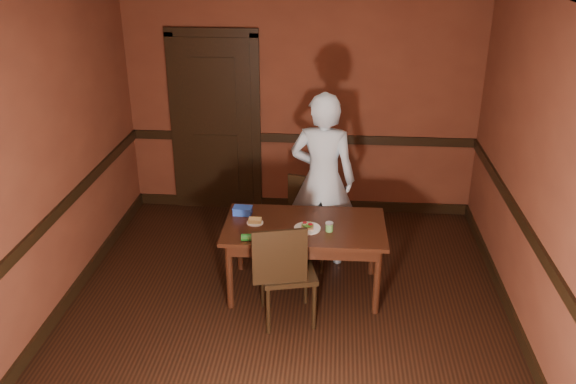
% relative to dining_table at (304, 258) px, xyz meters
% --- Properties ---
extents(floor, '(4.00, 4.50, 0.01)m').
position_rel_dining_table_xyz_m(floor, '(-0.15, -0.44, -0.34)').
color(floor, black).
rests_on(floor, ground).
extents(wall_back, '(4.00, 0.02, 2.70)m').
position_rel_dining_table_xyz_m(wall_back, '(-0.15, 1.81, 1.01)').
color(wall_back, '#5F2C1C').
rests_on(wall_back, ground).
extents(wall_front, '(4.00, 0.02, 2.70)m').
position_rel_dining_table_xyz_m(wall_front, '(-0.15, -2.69, 1.01)').
color(wall_front, '#5F2C1C').
rests_on(wall_front, ground).
extents(wall_left, '(0.02, 4.50, 2.70)m').
position_rel_dining_table_xyz_m(wall_left, '(-2.15, -0.44, 1.01)').
color(wall_left, '#5F2C1C').
rests_on(wall_left, ground).
extents(wall_right, '(0.02, 4.50, 2.70)m').
position_rel_dining_table_xyz_m(wall_right, '(1.85, -0.44, 1.01)').
color(wall_right, '#5F2C1C').
rests_on(wall_right, ground).
extents(dado_back, '(4.00, 0.03, 0.10)m').
position_rel_dining_table_xyz_m(dado_back, '(-0.15, 1.79, 0.56)').
color(dado_back, black).
rests_on(dado_back, ground).
extents(dado_left, '(0.03, 4.50, 0.10)m').
position_rel_dining_table_xyz_m(dado_left, '(-2.13, -0.44, 0.56)').
color(dado_left, black).
rests_on(dado_left, ground).
extents(dado_right, '(0.03, 4.50, 0.10)m').
position_rel_dining_table_xyz_m(dado_right, '(1.84, -0.44, 0.56)').
color(dado_right, black).
rests_on(dado_right, ground).
extents(baseboard_back, '(4.00, 0.03, 0.12)m').
position_rel_dining_table_xyz_m(baseboard_back, '(-0.15, 1.79, -0.28)').
color(baseboard_back, black).
rests_on(baseboard_back, ground).
extents(baseboard_left, '(0.03, 4.50, 0.12)m').
position_rel_dining_table_xyz_m(baseboard_left, '(-2.13, -0.44, -0.28)').
color(baseboard_left, black).
rests_on(baseboard_left, ground).
extents(baseboard_right, '(0.03, 4.50, 0.12)m').
position_rel_dining_table_xyz_m(baseboard_right, '(1.84, -0.44, -0.28)').
color(baseboard_right, black).
rests_on(baseboard_right, ground).
extents(door, '(1.05, 0.07, 2.20)m').
position_rel_dining_table_xyz_m(door, '(-1.15, 1.77, 0.75)').
color(door, black).
rests_on(door, ground).
extents(dining_table, '(1.47, 0.84, 0.69)m').
position_rel_dining_table_xyz_m(dining_table, '(0.00, 0.00, 0.00)').
color(dining_table, black).
rests_on(dining_table, floor).
extents(chair_far, '(0.50, 0.50, 0.88)m').
position_rel_dining_table_xyz_m(chair_far, '(0.03, 0.51, 0.10)').
color(chair_far, black).
rests_on(chair_far, floor).
extents(chair_near, '(0.54, 0.54, 0.97)m').
position_rel_dining_table_xyz_m(chair_near, '(-0.12, -0.46, 0.14)').
color(chair_near, black).
rests_on(chair_near, floor).
extents(person, '(0.69, 0.50, 1.77)m').
position_rel_dining_table_xyz_m(person, '(0.14, 0.61, 0.54)').
color(person, silver).
rests_on(person, floor).
extents(sandwich_plate, '(0.24, 0.24, 0.06)m').
position_rel_dining_table_xyz_m(sandwich_plate, '(0.03, -0.08, 0.36)').
color(sandwich_plate, silver).
rests_on(sandwich_plate, dining_table).
extents(sauce_jar, '(0.07, 0.07, 0.08)m').
position_rel_dining_table_xyz_m(sauce_jar, '(0.22, -0.10, 0.39)').
color(sauce_jar, '#549545').
rests_on(sauce_jar, dining_table).
extents(cheese_saucer, '(0.15, 0.15, 0.05)m').
position_rel_dining_table_xyz_m(cheese_saucer, '(-0.46, -0.00, 0.36)').
color(cheese_saucer, silver).
rests_on(cheese_saucer, dining_table).
extents(food_tub, '(0.18, 0.13, 0.07)m').
position_rel_dining_table_xyz_m(food_tub, '(-0.60, 0.17, 0.38)').
color(food_tub, blue).
rests_on(food_tub, dining_table).
extents(wrapped_veg, '(0.23, 0.09, 0.06)m').
position_rel_dining_table_xyz_m(wrapped_veg, '(-0.42, -0.33, 0.38)').
color(wrapped_veg, '#144914').
rests_on(wrapped_veg, dining_table).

